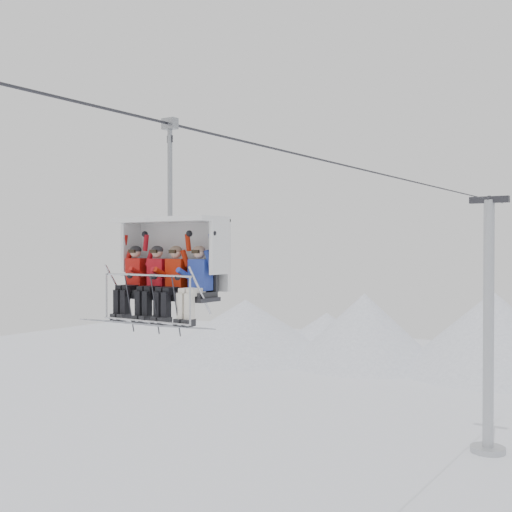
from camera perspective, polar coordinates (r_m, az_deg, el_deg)
The scene contains 7 objects.
lift_tower_right at distance 36.10m, azimuth 19.96°, elevation -7.27°, with size 2.00×1.80×13.48m.
haul_cable at distance 15.48m, azimuth 0.00°, elevation 9.90°, with size 0.06×0.06×50.00m, color #2C2C31.
chairlift_carrier at distance 12.94m, azimuth -7.28°, elevation -0.02°, with size 2.36×1.17×3.98m.
skier_far_left at distance 13.31m, azimuth -10.89°, elevation -2.01°, with size 0.40×1.69×1.61m.
skier_center_left at distance 12.90m, azimuth -9.01°, elevation -2.10°, with size 0.40×1.69×1.61m.
skier_center_right at distance 12.57m, azimuth -7.37°, elevation -2.17°, with size 0.40×1.69×1.61m.
skier_far_right at distance 12.20m, azimuth -5.32°, elevation -2.26°, with size 0.40×1.69×1.61m.
Camera 1 is at (8.49, -12.71, 10.88)m, focal length 45.00 mm.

